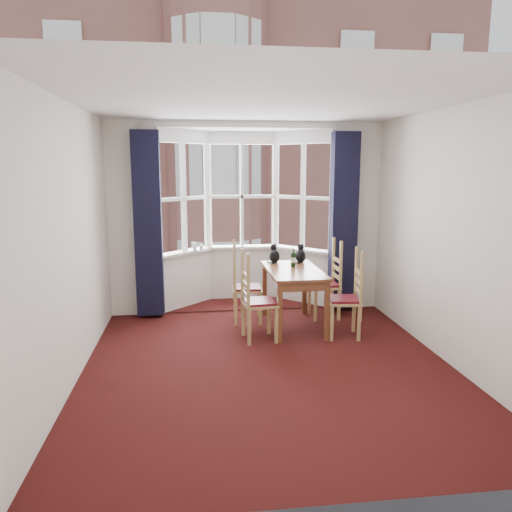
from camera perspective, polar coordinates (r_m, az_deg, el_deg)
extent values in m
plane|color=black|center=(5.55, 1.51, -12.67)|extent=(4.50, 4.50, 0.00)
plane|color=white|center=(5.15, 1.67, 17.34)|extent=(4.50, 4.50, 0.00)
plane|color=silver|center=(5.26, -20.51, 1.25)|extent=(0.00, 4.50, 4.50)
plane|color=silver|center=(5.82, 21.46, 2.00)|extent=(0.00, 4.50, 4.50)
plane|color=silver|center=(3.01, 8.10, -4.55)|extent=(4.00, 0.00, 4.00)
cube|color=silver|center=(7.40, -13.91, 4.03)|extent=(0.70, 0.12, 2.80)
cube|color=silver|center=(7.74, 11.22, 4.40)|extent=(0.70, 0.12, 2.80)
cube|color=black|center=(7.20, -12.24, 3.54)|extent=(0.38, 0.22, 2.60)
cube|color=black|center=(7.50, 9.96, 3.88)|extent=(0.38, 0.22, 2.60)
cube|color=brown|center=(6.71, 4.31, -1.68)|extent=(0.72, 1.32, 0.04)
cube|color=brown|center=(6.18, 2.71, -6.55)|extent=(0.06, 0.06, 0.76)
cube|color=brown|center=(7.32, 0.97, -3.84)|extent=(0.06, 0.06, 0.76)
cube|color=brown|center=(6.31, 8.11, -6.27)|extent=(0.06, 0.06, 0.76)
cube|color=brown|center=(7.44, 5.56, -3.67)|extent=(0.06, 0.06, 0.76)
cube|color=tan|center=(6.25, 0.40, -5.36)|extent=(0.44, 0.46, 0.06)
cube|color=#520E16|center=(6.25, 0.40, -5.23)|extent=(0.40, 0.41, 0.03)
cube|color=tan|center=(6.98, -0.99, -3.71)|extent=(0.42, 0.44, 0.06)
cube|color=#520E16|center=(6.97, -0.99, -3.59)|extent=(0.38, 0.40, 0.03)
cube|color=tan|center=(6.47, 9.99, -4.99)|extent=(0.45, 0.47, 0.06)
cube|color=#520E16|center=(6.47, 9.99, -4.86)|extent=(0.41, 0.43, 0.03)
cube|color=tan|center=(7.23, 7.80, -3.30)|extent=(0.41, 0.43, 0.06)
cube|color=#520E16|center=(7.23, 7.81, -3.18)|extent=(0.37, 0.39, 0.03)
ellipsoid|color=black|center=(7.13, 2.13, -0.06)|extent=(0.15, 0.20, 0.19)
sphere|color=black|center=(7.17, 2.02, 0.99)|extent=(0.09, 0.09, 0.09)
cone|color=black|center=(7.16, 1.83, 1.33)|extent=(0.03, 0.03, 0.04)
cone|color=black|center=(7.17, 2.22, 1.34)|extent=(0.03, 0.03, 0.04)
ellipsoid|color=black|center=(7.17, 5.09, -0.03)|extent=(0.19, 0.22, 0.19)
sphere|color=black|center=(7.22, 5.13, 1.00)|extent=(0.11, 0.11, 0.09)
cone|color=black|center=(7.21, 4.94, 1.35)|extent=(0.04, 0.04, 0.04)
cone|color=black|center=(7.21, 5.34, 1.34)|extent=(0.04, 0.04, 0.04)
cylinder|color=black|center=(6.84, 4.27, -0.48)|extent=(0.07, 0.07, 0.19)
sphere|color=black|center=(6.82, 4.28, 0.26)|extent=(0.06, 0.06, 0.06)
cylinder|color=black|center=(6.82, 4.29, 0.55)|extent=(0.03, 0.03, 0.08)
cylinder|color=gold|center=(6.81, 4.29, 0.85)|extent=(0.03, 0.03, 0.02)
cylinder|color=silver|center=(6.84, 4.28, -0.45)|extent=(0.07, 0.07, 0.07)
cylinder|color=white|center=(7.75, -7.03, 1.04)|extent=(0.06, 0.06, 0.12)
cylinder|color=white|center=(7.79, -6.26, 0.96)|extent=(0.06, 0.06, 0.09)
plane|color=#333335|center=(38.20, -5.82, -2.13)|extent=(80.00, 80.00, 0.00)
cube|color=#95584D|center=(19.36, -4.86, 6.78)|extent=(18.00, 6.00, 14.00)
cylinder|color=#95584D|center=(16.37, -4.43, 6.15)|extent=(3.20, 3.20, 14.00)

